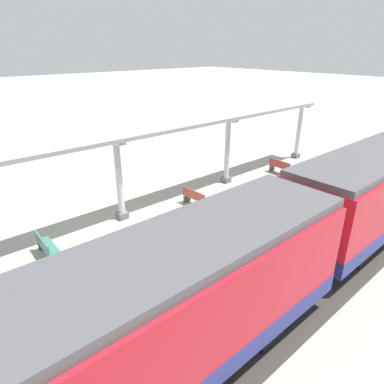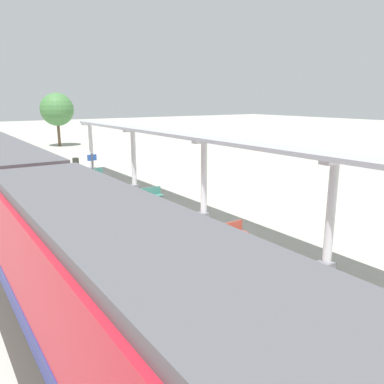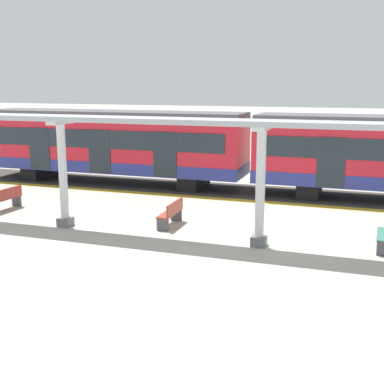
% 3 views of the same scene
% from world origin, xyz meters
% --- Properties ---
extents(ground_plane, '(176.00, 176.00, 0.00)m').
position_xyz_m(ground_plane, '(0.00, 0.00, 0.00)').
color(ground_plane, '#A9A89A').
extents(tactile_edge_strip, '(0.54, 35.67, 0.01)m').
position_xyz_m(tactile_edge_strip, '(-2.95, 0.00, 0.00)').
color(tactile_edge_strip, gold).
rests_on(tactile_edge_strip, ground).
extents(trackbed, '(3.20, 47.67, 0.01)m').
position_xyz_m(trackbed, '(-4.82, 0.00, 0.00)').
color(trackbed, '#38332D').
rests_on(trackbed, ground).
extents(train_near_carriage, '(2.65, 13.00, 3.48)m').
position_xyz_m(train_near_carriage, '(-4.81, -8.94, 1.83)').
color(train_near_carriage, red).
rests_on(train_near_carriage, ground).
extents(train_far_carriage, '(2.65, 13.00, 3.48)m').
position_xyz_m(train_far_carriage, '(-4.81, 4.63, 1.83)').
color(train_far_carriage, red).
rests_on(train_far_carriage, ground).
extents(canopy_pillar_second, '(1.10, 0.44, 3.58)m').
position_xyz_m(canopy_pillar_second, '(2.77, -6.86, 1.81)').
color(canopy_pillar_second, slate).
rests_on(canopy_pillar_second, ground).
extents(canopy_pillar_third, '(1.10, 0.44, 3.58)m').
position_xyz_m(canopy_pillar_third, '(2.77, -0.19, 1.81)').
color(canopy_pillar_third, slate).
rests_on(canopy_pillar_third, ground).
extents(canopy_pillar_fourth, '(1.10, 0.44, 3.58)m').
position_xyz_m(canopy_pillar_fourth, '(2.77, 6.89, 1.81)').
color(canopy_pillar_fourth, slate).
rests_on(canopy_pillar_fourth, ground).
extents(canopy_pillar_fifth, '(1.10, 0.44, 3.58)m').
position_xyz_m(canopy_pillar_fifth, '(2.77, 14.04, 1.81)').
color(canopy_pillar_fifth, slate).
rests_on(canopy_pillar_fifth, ground).
extents(canopy_beam, '(1.20, 28.62, 0.16)m').
position_xyz_m(canopy_beam, '(2.77, 0.12, 3.66)').
color(canopy_beam, '#A8AAB2').
rests_on(canopy_beam, canopy_pillar_nearest).
extents(bench_near_end, '(1.51, 0.47, 0.86)m').
position_xyz_m(bench_near_end, '(1.54, -3.45, 0.44)').
color(bench_near_end, '#A14131').
rests_on(bench_near_end, ground).
extents(bench_mid_platform, '(1.51, 0.49, 0.86)m').
position_xyz_m(bench_mid_platform, '(1.48, 10.54, 0.44)').
color(bench_mid_platform, '#397168').
rests_on(bench_mid_platform, ground).
extents(bench_extra_slot, '(1.51, 0.49, 0.86)m').
position_xyz_m(bench_extra_slot, '(1.86, 3.42, 0.44)').
color(bench_extra_slot, '#3A776A').
rests_on(bench_extra_slot, ground).
extents(trash_bin, '(0.48, 0.48, 0.97)m').
position_xyz_m(trash_bin, '(1.89, 15.11, 0.49)').
color(trash_bin, '#2A2D25').
rests_on(trash_bin, ground).
extents(platform_info_sign, '(0.56, 0.10, 2.20)m').
position_xyz_m(platform_info_sign, '(0.69, 8.20, 1.33)').
color(platform_info_sign, '#4C4C51').
rests_on(platform_info_sign, ground).
extents(passenger_waiting_near_edge, '(0.35, 0.50, 1.57)m').
position_xyz_m(passenger_waiting_near_edge, '(-2.15, 5.79, 0.98)').
color(passenger_waiting_near_edge, gray).
rests_on(passenger_waiting_near_edge, ground).
extents(tree_right_background, '(3.67, 3.67, 5.97)m').
position_xyz_m(tree_right_background, '(5.34, 31.52, 4.12)').
color(tree_right_background, brown).
rests_on(tree_right_background, ground).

